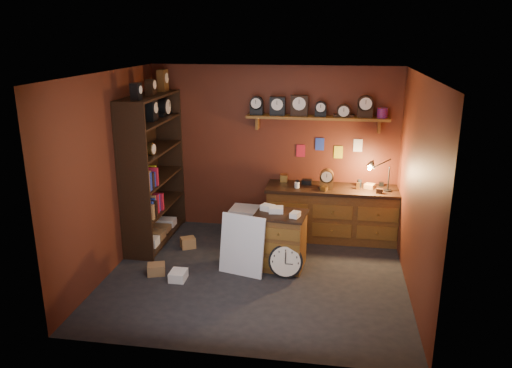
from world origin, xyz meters
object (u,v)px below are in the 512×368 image
object	(u,v)px
workbench	(333,210)
low_cabinet	(280,238)
big_round_clock	(286,261)
shelving_unit	(151,164)

from	to	relation	value
workbench	low_cabinet	size ratio (longest dim) A/B	2.38
workbench	big_round_clock	bearing A→B (deg)	-112.47
low_cabinet	shelving_unit	bearing A→B (deg)	168.74
shelving_unit	big_round_clock	bearing A→B (deg)	-23.54
shelving_unit	workbench	world-z (taller)	shelving_unit
low_cabinet	big_round_clock	xyz separation A→B (m)	(0.11, -0.30, -0.20)
shelving_unit	workbench	distance (m)	2.94
low_cabinet	big_round_clock	size ratio (longest dim) A/B	1.90
workbench	big_round_clock	world-z (taller)	workbench
shelving_unit	low_cabinet	size ratio (longest dim) A/B	2.91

